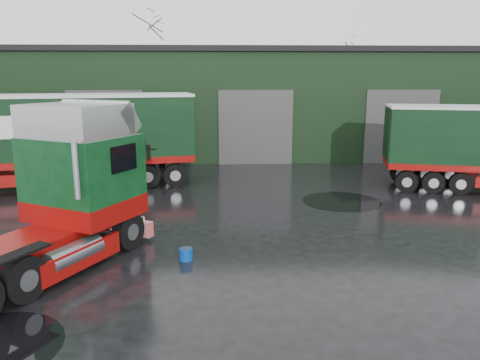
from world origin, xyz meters
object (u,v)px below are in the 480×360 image
Objects in this scene: warehouse at (249,100)px; trailer_left at (40,142)px; hero_tractor at (27,192)px; wash_bucket at (186,254)px; tree_back_b at (333,87)px; tree_back_a at (149,76)px.

warehouse is 2.50× the size of trailer_left.
trailer_left is (-3.00, 8.95, -0.02)m from hero_tractor.
hero_tractor is 9.44m from trailer_left.
warehouse is 21.40m from hero_tractor.
wash_bucket is 31.84m from tree_back_b.
hero_tractor is 18.87× the size of wash_bucket.
tree_back_b reaches higher than wash_bucket.
tree_back_a is 16.03m from tree_back_b.
wash_bucket is at bearing -110.06° from tree_back_b.
warehouse is 20.14m from wash_bucket.
wash_bucket is 30.50m from tree_back_a.
hero_tractor is 0.69× the size of tree_back_a.
tree_back_b reaches higher than hero_tractor.
trailer_left is at bearing -94.01° from tree_back_a.
warehouse is 12.82m from tree_back_b.
tree_back_a is (-1.50, 30.36, 2.72)m from hero_tractor.
warehouse is 3.41× the size of tree_back_a.
wash_bucket is 0.05× the size of tree_back_b.
tree_back_a is at bearing 180.00° from tree_back_b.
trailer_left is 21.63m from tree_back_a.
warehouse reaches higher than trailer_left.
tree_back_a is (-5.15, 29.71, 4.59)m from wash_bucket.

